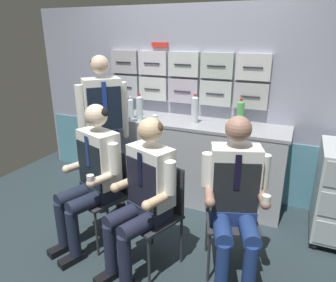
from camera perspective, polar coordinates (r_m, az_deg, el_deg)
The scene contains 17 objects.
ground at distance 3.00m, azimuth -5.75°, elevation -19.37°, with size 4.80×4.80×0.04m, color #263338.
galley_bulkhead at distance 3.68m, azimuth 4.03°, elevation 6.91°, with size 4.20×0.14×2.15m.
galley_counter at distance 3.54m, azimuth 5.71°, elevation -3.85°, with size 1.89×0.53×0.92m.
folding_chair_left at distance 2.93m, azimuth -10.87°, elevation -7.86°, with size 0.52×0.52×0.85m.
crew_member_left at distance 2.77m, azimuth -13.79°, elevation -5.35°, with size 0.55×0.69×1.29m.
folding_chair_right at distance 2.59m, azimuth -1.74°, elevation -11.43°, with size 0.52×0.52×0.85m.
crew_member_right at distance 2.41m, azimuth -4.59°, elevation -9.24°, with size 0.55×0.68×1.27m.
folding_chair_by_counter at distance 2.62m, azimuth 11.53°, elevation -11.44°, with size 0.51×0.51×0.85m.
crew_member_by_counter at distance 2.39m, azimuth 12.27°, elevation -9.45°, with size 0.54×0.69×1.29m.
crew_member_standing at distance 3.28m, azimuth -11.73°, elevation 3.44°, with size 0.41×0.41×1.65m.
water_bottle_short at distance 3.56m, azimuth -6.85°, elevation 6.07°, with size 0.06×0.06×0.25m.
water_bottle_clear at distance 3.44m, azimuth -5.24°, elevation 6.07°, with size 0.07×0.07×0.30m.
water_bottle_blue_cap at distance 3.35m, azimuth 4.94°, elevation 5.84°, with size 0.08×0.08×0.32m.
water_bottle_tall at distance 3.35m, azimuth 13.18°, elevation 5.14°, with size 0.08×0.08×0.28m.
paper_cup_blue at distance 3.43m, azimuth -2.38°, elevation 4.28°, with size 0.06×0.06×0.07m.
espresso_cup_small at distance 3.69m, azimuth -4.98°, elevation 5.27°, with size 0.06×0.06×0.06m.
snack_banana at distance 3.20m, azimuth 13.38°, elevation 2.34°, with size 0.17×0.10×0.04m.
Camera 1 is at (1.19, -2.02, 1.84)m, focal length 33.12 mm.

